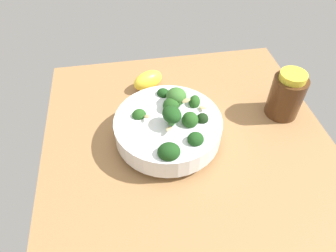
# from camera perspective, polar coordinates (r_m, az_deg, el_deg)

# --- Properties ---
(ground_plane) EXTENTS (0.59, 0.59, 0.04)m
(ground_plane) POSITION_cam_1_polar(r_m,az_deg,el_deg) (0.65, 3.48, -3.23)
(ground_plane) COLOR #996D42
(bowl_of_broccoli) EXTENTS (0.21, 0.21, 0.10)m
(bowl_of_broccoli) POSITION_cam_1_polar(r_m,az_deg,el_deg) (0.60, 0.17, -0.04)
(bowl_of_broccoli) COLOR white
(bowl_of_broccoli) RESTS_ON ground_plane
(lemon_wedge) EXTENTS (0.07, 0.09, 0.04)m
(lemon_wedge) POSITION_cam_1_polar(r_m,az_deg,el_deg) (0.74, -3.79, 8.56)
(lemon_wedge) COLOR yellow
(lemon_wedge) RESTS_ON ground_plane
(bottle_tall) EXTENTS (0.07, 0.07, 0.11)m
(bottle_tall) POSITION_cam_1_polar(r_m,az_deg,el_deg) (0.70, 21.37, 5.44)
(bottle_tall) COLOR #472814
(bottle_tall) RESTS_ON ground_plane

